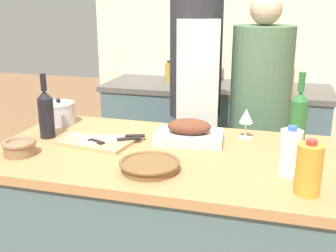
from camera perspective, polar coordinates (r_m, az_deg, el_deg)
kitchen_island at (r=2.10m, az=-0.99°, el=-15.05°), size 1.53×0.86×0.91m
back_counter at (r=3.43m, az=6.22°, el=-1.98°), size 1.75×0.60×0.91m
back_wall at (r=3.60m, az=7.61°, el=12.25°), size 2.25×0.10×2.55m
roasting_pan at (r=2.01m, az=2.88°, el=-0.96°), size 0.34×0.25×0.11m
wicker_basket at (r=1.68m, az=-2.50°, el=-5.33°), size 0.24×0.24×0.04m
cutting_board at (r=2.01m, az=-9.81°, el=-2.25°), size 0.34×0.22×0.02m
stock_pot at (r=2.36m, az=-14.52°, el=1.71°), size 0.17×0.17×0.14m
mixing_bowl at (r=1.95m, az=-19.50°, el=-2.65°), size 0.15×0.15×0.07m
juice_jug at (r=1.54m, az=18.55°, el=-5.57°), size 0.09×0.09×0.20m
milk_jug at (r=1.69m, az=16.24°, el=-3.47°), size 0.09×0.09×0.20m
wine_bottle_green at (r=2.13m, az=-16.20°, el=1.73°), size 0.07×0.07×0.32m
wine_bottle_dark at (r=2.02m, az=17.25°, el=1.15°), size 0.08×0.08×0.35m
wine_glass_left at (r=2.08m, az=10.54°, el=1.18°), size 0.07×0.07×0.15m
knife_chef at (r=1.99m, az=-7.64°, el=-1.97°), size 0.26×0.18×0.01m
knife_paring at (r=2.04m, az=-6.40°, el=-1.39°), size 0.25×0.11×0.01m
knife_bread at (r=2.03m, az=-10.90°, el=-1.72°), size 0.23×0.12×0.01m
stand_mixer at (r=3.39m, az=5.68°, el=8.19°), size 0.18×0.14×0.34m
condiment_bottle_tall at (r=3.45m, az=0.06°, el=7.36°), size 0.05×0.05×0.17m
condiment_bottle_short at (r=3.19m, az=3.25°, el=6.29°), size 0.05×0.05×0.14m
condiment_bottle_extra at (r=3.10m, az=16.14°, el=5.89°), size 0.06×0.06×0.20m
person_cook_aproned at (r=2.66m, az=3.71°, el=4.43°), size 0.33×0.35×1.76m
person_cook_guest at (r=2.66m, az=12.23°, el=1.60°), size 0.36×0.36×1.60m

